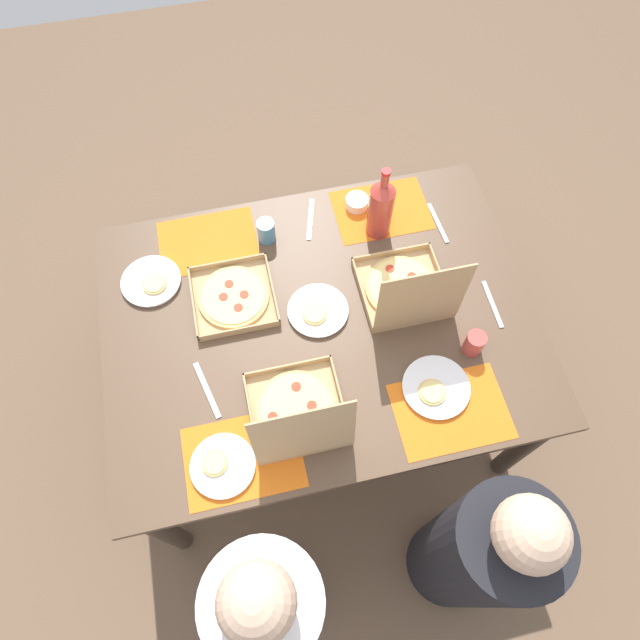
% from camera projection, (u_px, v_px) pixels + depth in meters
% --- Properties ---
extents(ground_plane, '(6.00, 6.00, 0.00)m').
position_uv_depth(ground_plane, '(320.00, 392.00, 2.59)').
color(ground_plane, brown).
extents(dining_table, '(1.49, 1.12, 0.74)m').
position_uv_depth(dining_table, '(320.00, 332.00, 2.02)').
color(dining_table, '#3F3328').
rests_on(dining_table, ground_plane).
extents(placemat_near_left, '(0.36, 0.26, 0.00)m').
position_uv_depth(placemat_near_left, '(381.00, 210.00, 2.15)').
color(placemat_near_left, orange).
rests_on(placemat_near_left, dining_table).
extents(placemat_near_right, '(0.36, 0.26, 0.00)m').
position_uv_depth(placemat_near_right, '(208.00, 242.00, 2.08)').
color(placemat_near_right, orange).
rests_on(placemat_near_right, dining_table).
extents(placemat_far_left, '(0.36, 0.26, 0.00)m').
position_uv_depth(placemat_far_left, '(451.00, 411.00, 1.78)').
color(placemat_far_left, orange).
rests_on(placemat_far_left, dining_table).
extents(placemat_far_right, '(0.36, 0.26, 0.00)m').
position_uv_depth(placemat_far_right, '(243.00, 457.00, 1.71)').
color(placemat_far_right, orange).
rests_on(placemat_far_right, dining_table).
extents(pizza_box_center, '(0.30, 0.30, 0.33)m').
position_uv_depth(pizza_box_center, '(406.00, 290.00, 1.93)').
color(pizza_box_center, tan).
rests_on(pizza_box_center, dining_table).
extents(pizza_box_corner_left, '(0.30, 0.30, 0.33)m').
position_uv_depth(pizza_box_corner_left, '(298.00, 414.00, 1.72)').
color(pizza_box_corner_left, tan).
rests_on(pizza_box_corner_left, dining_table).
extents(pizza_box_edge_far, '(0.28, 0.28, 0.04)m').
position_uv_depth(pizza_box_edge_far, '(234.00, 297.00, 1.96)').
color(pizza_box_edge_far, tan).
rests_on(pizza_box_edge_far, dining_table).
extents(plate_far_right, '(0.21, 0.21, 0.03)m').
position_uv_depth(plate_far_right, '(319.00, 311.00, 1.94)').
color(plate_far_right, white).
rests_on(plate_far_right, dining_table).
extents(plate_middle, '(0.21, 0.21, 0.03)m').
position_uv_depth(plate_middle, '(152.00, 282.00, 1.99)').
color(plate_middle, white).
rests_on(plate_middle, dining_table).
extents(plate_far_left, '(0.20, 0.20, 0.03)m').
position_uv_depth(plate_far_left, '(222.00, 466.00, 1.69)').
color(plate_far_left, white).
rests_on(plate_far_left, dining_table).
extents(plate_near_right, '(0.22, 0.22, 0.03)m').
position_uv_depth(plate_near_right, '(436.00, 388.00, 1.81)').
color(plate_near_right, white).
rests_on(plate_near_right, dining_table).
extents(soda_bottle, '(0.09, 0.09, 0.32)m').
position_uv_depth(soda_bottle, '(381.00, 208.00, 1.99)').
color(soda_bottle, '#B2382D').
rests_on(soda_bottle, dining_table).
extents(cup_dark, '(0.06, 0.06, 0.09)m').
position_uv_depth(cup_dark, '(266.00, 231.00, 2.05)').
color(cup_dark, teal).
rests_on(cup_dark, dining_table).
extents(cup_red, '(0.07, 0.07, 0.09)m').
position_uv_depth(cup_red, '(474.00, 343.00, 1.84)').
color(cup_red, '#BF4742').
rests_on(cup_red, dining_table).
extents(condiment_bowl, '(0.09, 0.09, 0.04)m').
position_uv_depth(condiment_bowl, '(357.00, 203.00, 2.14)').
color(condiment_bowl, white).
rests_on(condiment_bowl, dining_table).
extents(knife_by_near_left, '(0.07, 0.21, 0.00)m').
position_uv_depth(knife_by_near_left, '(207.00, 390.00, 1.81)').
color(knife_by_near_left, '#B7B7BC').
rests_on(knife_by_near_left, dining_table).
extents(fork_by_far_left, '(0.07, 0.19, 0.00)m').
position_uv_depth(fork_by_far_left, '(310.00, 219.00, 2.13)').
color(fork_by_far_left, '#B7B7BC').
rests_on(fork_by_far_left, dining_table).
extents(fork_by_far_right, '(0.03, 0.19, 0.00)m').
position_uv_depth(fork_by_far_right, '(438.00, 223.00, 2.12)').
color(fork_by_far_right, '#B7B7BC').
rests_on(fork_by_far_right, dining_table).
extents(fork_by_near_right, '(0.02, 0.19, 0.00)m').
position_uv_depth(fork_by_near_right, '(492.00, 304.00, 1.96)').
color(fork_by_near_right, '#B7B7BC').
rests_on(fork_by_near_right, dining_table).
extents(diner_left_seat, '(0.32, 0.32, 1.12)m').
position_uv_depth(diner_left_seat, '(477.00, 552.00, 1.81)').
color(diner_left_seat, black).
rests_on(diner_left_seat, ground_plane).
extents(diner_right_seat, '(0.32, 0.32, 1.12)m').
position_uv_depth(diner_right_seat, '(273.00, 604.00, 1.74)').
color(diner_right_seat, white).
rests_on(diner_right_seat, ground_plane).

